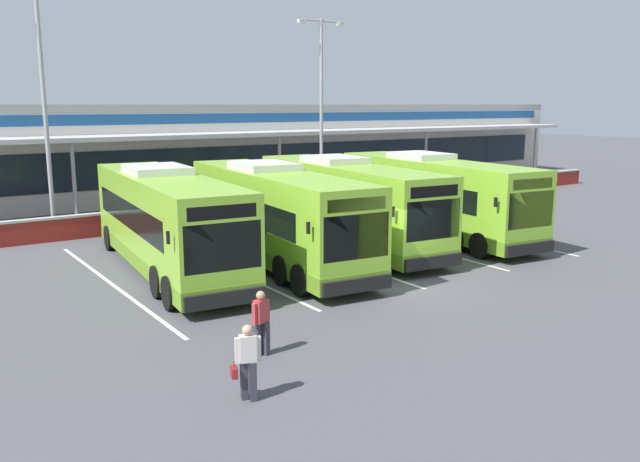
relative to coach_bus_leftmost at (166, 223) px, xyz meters
The scene contains 16 objects.
ground_plane 9.22m from the coach_bus_leftmost, 47.41° to the right, with size 200.00×200.00×0.00m, color #4C4C51.
terminal_building 21.19m from the coach_bus_leftmost, 73.19° to the left, with size 70.00×13.00×6.00m.
red_barrier_wall 10.02m from the coach_bus_leftmost, 52.05° to the left, with size 60.00×0.40×1.10m.
coach_bus_leftmost is the anchor object (origin of this frame).
coach_bus_left_centre 4.10m from the coach_bus_leftmost, 13.97° to the right, with size 3.97×12.34×3.78m.
coach_bus_centre 8.01m from the coach_bus_leftmost, ahead, with size 3.97×12.34×3.78m.
coach_bus_right_centre 12.65m from the coach_bus_leftmost, ahead, with size 3.97×12.34×3.78m.
bay_stripe_far_west 2.97m from the coach_bus_leftmost, 163.97° to the right, with size 0.14×13.00×0.01m, color silver.
bay_stripe_west 2.70m from the coach_bus_leftmost, 18.87° to the right, with size 0.14×13.00×0.01m, color silver.
bay_stripe_mid_west 6.41m from the coach_bus_leftmost, ahead, with size 0.14×13.00×0.01m, color silver.
bay_stripe_centre 10.49m from the coach_bus_leftmost, ahead, with size 0.14×13.00×0.01m, color silver.
bay_stripe_mid_east 14.64m from the coach_bus_leftmost, ahead, with size 0.14×13.00×0.01m, color silver.
pedestrian_with_handbag 11.46m from the coach_bus_leftmost, 103.25° to the right, with size 0.64×0.44×1.62m.
pedestrian_child 9.26m from the coach_bus_leftmost, 97.40° to the right, with size 0.53×0.32×1.62m.
lamp_post_west 10.57m from the coach_bus_leftmost, 101.54° to the left, with size 3.24×0.28×11.00m.
lamp_post_centre 18.35m from the coach_bus_leftmost, 37.14° to the left, with size 3.24×0.28×11.00m.
Camera 1 is at (-14.57, -15.68, 6.01)m, focal length 36.53 mm.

